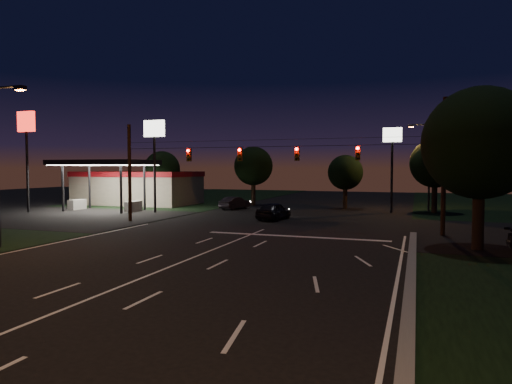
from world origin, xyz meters
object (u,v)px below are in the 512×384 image
at_px(car_oncoming_a, 274,211).
at_px(car_oncoming_b, 235,203).
at_px(utility_pole_right, 442,236).
at_px(tree_right_near, 480,145).

bearing_deg(car_oncoming_a, car_oncoming_b, -43.86).
relative_size(utility_pole_right, car_oncoming_a, 2.03).
xyz_separation_m(utility_pole_right, car_oncoming_b, (-20.11, 13.44, 0.67)).
relative_size(utility_pole_right, tree_right_near, 1.03).
distance_m(utility_pole_right, car_oncoming_b, 24.20).
distance_m(car_oncoming_a, car_oncoming_b, 10.73).
xyz_separation_m(utility_pole_right, tree_right_near, (1.53, -4.83, 5.68)).
height_order(utility_pole_right, car_oncoming_b, utility_pole_right).
bearing_deg(utility_pole_right, tree_right_near, -72.47).
relative_size(car_oncoming_a, car_oncoming_b, 1.09).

